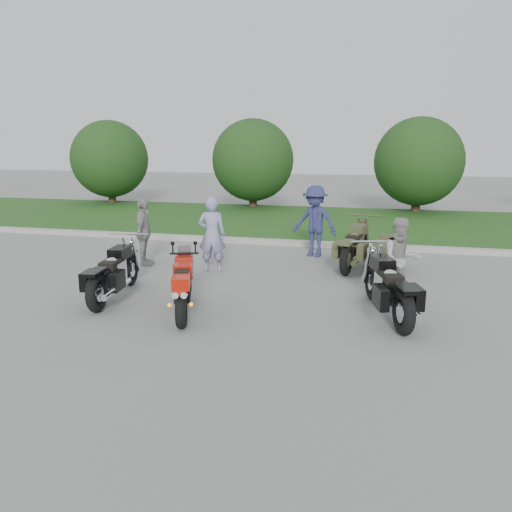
% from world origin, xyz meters
% --- Properties ---
extents(ground, '(80.00, 80.00, 0.00)m').
position_xyz_m(ground, '(0.00, 0.00, 0.00)').
color(ground, gray).
rests_on(ground, ground).
extents(curb, '(60.00, 0.30, 0.15)m').
position_xyz_m(curb, '(0.00, 6.00, 0.07)').
color(curb, '#A3A099').
rests_on(curb, ground).
extents(grass_strip, '(60.00, 8.00, 0.14)m').
position_xyz_m(grass_strip, '(0.00, 10.15, 0.07)').
color(grass_strip, '#316121').
rests_on(grass_strip, ground).
extents(tree_far_left, '(3.60, 3.60, 4.00)m').
position_xyz_m(tree_far_left, '(-10.00, 13.50, 2.19)').
color(tree_far_left, '#3F2B1C').
rests_on(tree_far_left, ground).
extents(tree_mid_left, '(3.60, 3.60, 4.00)m').
position_xyz_m(tree_mid_left, '(-3.00, 13.50, 2.19)').
color(tree_mid_left, '#3F2B1C').
rests_on(tree_mid_left, ground).
extents(tree_mid_right, '(3.60, 3.60, 4.00)m').
position_xyz_m(tree_mid_right, '(4.00, 13.50, 2.19)').
color(tree_mid_right, '#3F2B1C').
rests_on(tree_mid_right, ground).
extents(sportbike_red, '(0.79, 1.89, 0.92)m').
position_xyz_m(sportbike_red, '(-0.78, -0.46, 0.54)').
color(sportbike_red, black).
rests_on(sportbike_red, ground).
extents(cruiser_left, '(0.59, 2.43, 0.94)m').
position_xyz_m(cruiser_left, '(-2.43, 0.10, 0.48)').
color(cruiser_left, black).
rests_on(cruiser_left, ground).
extents(cruiser_right, '(0.93, 2.47, 0.97)m').
position_xyz_m(cruiser_right, '(2.69, 0.26, 0.50)').
color(cruiser_right, black).
rests_on(cruiser_right, ground).
extents(cruiser_sidecar, '(1.48, 2.54, 0.98)m').
position_xyz_m(cruiser_sidecar, '(2.39, 3.63, 0.46)').
color(cruiser_sidecar, black).
rests_on(cruiser_sidecar, ground).
extents(person_stripe, '(0.69, 0.50, 1.76)m').
position_xyz_m(person_stripe, '(-1.26, 2.55, 0.88)').
color(person_stripe, '#8A85B5').
rests_on(person_stripe, ground).
extents(person_grey, '(0.93, 0.82, 1.61)m').
position_xyz_m(person_grey, '(2.90, 1.27, 0.80)').
color(person_grey, '#9A9A95').
rests_on(person_grey, ground).
extents(person_denim, '(1.36, 1.02, 1.88)m').
position_xyz_m(person_denim, '(0.85, 4.73, 0.94)').
color(person_denim, navy).
rests_on(person_denim, ground).
extents(person_back, '(0.61, 1.04, 1.65)m').
position_xyz_m(person_back, '(-3.09, 2.77, 0.83)').
color(person_back, gray).
rests_on(person_back, ground).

